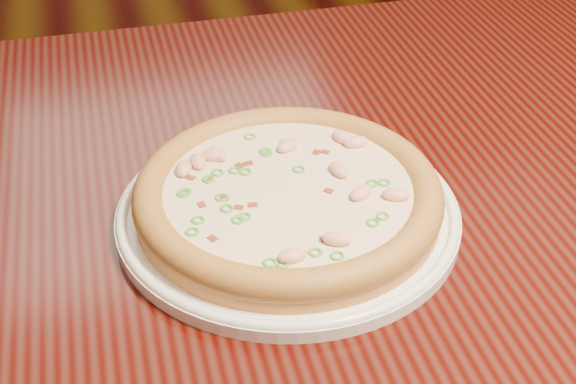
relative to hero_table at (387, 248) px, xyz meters
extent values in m
plane|color=black|center=(0.09, 0.74, -0.65)|extent=(9.00, 9.00, 0.00)
cube|color=black|center=(0.00, 0.00, 0.08)|extent=(1.20, 0.80, 0.04)
cylinder|color=white|center=(-0.12, -0.05, 0.10)|extent=(0.31, 0.31, 0.01)
torus|color=white|center=(-0.12, -0.05, 0.11)|extent=(0.30, 0.30, 0.01)
cylinder|color=#C08644|center=(-0.12, -0.05, 0.12)|extent=(0.27, 0.27, 0.02)
torus|color=#C07D3C|center=(-0.12, -0.05, 0.13)|extent=(0.27, 0.27, 0.03)
cylinder|color=beige|center=(-0.12, -0.05, 0.13)|extent=(0.22, 0.22, 0.00)
ellipsoid|color=#F2B29E|center=(-0.06, -0.08, 0.14)|extent=(0.03, 0.02, 0.01)
ellipsoid|color=#F2B29E|center=(-0.14, -0.14, 0.14)|extent=(0.02, 0.02, 0.01)
ellipsoid|color=#F2B29E|center=(-0.17, 0.01, 0.14)|extent=(0.03, 0.02, 0.01)
ellipsoid|color=#F2B29E|center=(-0.10, 0.01, 0.14)|extent=(0.03, 0.02, 0.01)
ellipsoid|color=#F2B29E|center=(-0.03, -0.09, 0.14)|extent=(0.03, 0.02, 0.01)
ellipsoid|color=#F2B29E|center=(-0.19, 0.01, 0.14)|extent=(0.02, 0.02, 0.01)
ellipsoid|color=#F2B29E|center=(-0.17, 0.01, 0.14)|extent=(0.02, 0.03, 0.01)
ellipsoid|color=#F2B29E|center=(-0.20, 0.00, 0.14)|extent=(0.02, 0.03, 0.01)
ellipsoid|color=#F2B29E|center=(-0.10, -0.13, 0.14)|extent=(0.03, 0.02, 0.01)
ellipsoid|color=#F2B29E|center=(-0.04, 0.00, 0.14)|extent=(0.02, 0.01, 0.01)
ellipsoid|color=#F2B29E|center=(-0.07, -0.04, 0.14)|extent=(0.02, 0.03, 0.01)
ellipsoid|color=#F2B29E|center=(-0.05, 0.01, 0.14)|extent=(0.02, 0.03, 0.01)
cube|color=maroon|center=(-0.07, 0.00, 0.13)|extent=(0.01, 0.01, 0.00)
cube|color=maroon|center=(-0.11, -0.13, 0.13)|extent=(0.01, 0.01, 0.00)
cube|color=maroon|center=(-0.20, -0.01, 0.13)|extent=(0.01, 0.01, 0.00)
cube|color=maroon|center=(-0.07, -0.04, 0.13)|extent=(0.01, 0.01, 0.00)
cube|color=maroon|center=(-0.16, -0.07, 0.13)|extent=(0.01, 0.01, 0.00)
cube|color=maroon|center=(-0.15, -0.01, 0.13)|extent=(0.01, 0.01, 0.00)
cube|color=maroon|center=(-0.09, -0.06, 0.13)|extent=(0.01, 0.01, 0.00)
cube|color=maroon|center=(-0.17, -0.07, 0.13)|extent=(0.01, 0.01, 0.00)
cube|color=maroon|center=(-0.19, -0.02, 0.13)|extent=(0.01, 0.01, 0.00)
cube|color=maroon|center=(-0.15, 0.00, 0.13)|extent=(0.01, 0.01, 0.00)
cube|color=maroon|center=(-0.18, -0.05, 0.13)|extent=(0.01, 0.01, 0.00)
cube|color=maroon|center=(-0.20, -0.06, 0.13)|extent=(0.01, 0.01, 0.00)
cube|color=maroon|center=(-0.08, 0.00, 0.13)|extent=(0.01, 0.01, 0.00)
cube|color=maroon|center=(-0.20, -0.10, 0.13)|extent=(0.01, 0.01, 0.00)
torus|color=#50A03C|center=(-0.18, -0.01, 0.13)|extent=(0.02, 0.02, 0.00)
torus|color=#50A03C|center=(-0.14, 0.04, 0.13)|extent=(0.01, 0.01, 0.00)
torus|color=#50A03C|center=(-0.10, -0.03, 0.13)|extent=(0.02, 0.02, 0.00)
torus|color=#50A03C|center=(-0.15, -0.02, 0.13)|extent=(0.01, 0.01, 0.00)
torus|color=#50A03C|center=(-0.20, -0.08, 0.13)|extent=(0.02, 0.02, 0.00)
torus|color=#50A03C|center=(-0.16, -0.14, 0.13)|extent=(0.02, 0.02, 0.00)
torus|color=#50A03C|center=(-0.16, -0.01, 0.13)|extent=(0.01, 0.01, 0.00)
torus|color=#50A03C|center=(-0.11, -0.15, 0.13)|extent=(0.02, 0.02, 0.00)
torus|color=#50A03C|center=(-0.19, -0.02, 0.13)|extent=(0.02, 0.02, 0.00)
torus|color=#50A03C|center=(-0.17, -0.08, 0.13)|extent=(0.01, 0.01, 0.00)
torus|color=#50A03C|center=(-0.13, 0.01, 0.13)|extent=(0.01, 0.01, 0.00)
torus|color=#50A03C|center=(-0.05, -0.06, 0.13)|extent=(0.01, 0.01, 0.00)
torus|color=#50A03C|center=(-0.21, -0.04, 0.13)|extent=(0.01, 0.01, 0.00)
torus|color=#50A03C|center=(-0.04, -0.06, 0.13)|extent=(0.02, 0.02, 0.00)
torus|color=#50A03C|center=(-0.17, -0.09, 0.13)|extent=(0.02, 0.02, 0.00)
torus|color=#50A03C|center=(-0.10, 0.02, 0.13)|extent=(0.02, 0.02, 0.00)
torus|color=#50A03C|center=(-0.12, -0.14, 0.13)|extent=(0.02, 0.02, 0.00)
torus|color=#50A03C|center=(-0.13, 0.01, 0.13)|extent=(0.01, 0.01, 0.00)
torus|color=#50A03C|center=(-0.06, -0.12, 0.13)|extent=(0.02, 0.02, 0.00)
torus|color=#50A03C|center=(-0.15, -0.15, 0.13)|extent=(0.02, 0.02, 0.00)
torus|color=#50A03C|center=(-0.18, -0.05, 0.13)|extent=(0.02, 0.02, 0.00)
torus|color=#50A03C|center=(-0.18, -0.07, 0.13)|extent=(0.01, 0.01, 0.00)
torus|color=#50A03C|center=(-0.21, -0.04, 0.13)|extent=(0.01, 0.01, 0.00)
torus|color=#50A03C|center=(-0.05, 0.01, 0.13)|extent=(0.01, 0.01, 0.00)
torus|color=#50A03C|center=(-0.05, -0.11, 0.13)|extent=(0.02, 0.02, 0.00)
torus|color=#50A03C|center=(-0.21, -0.09, 0.13)|extent=(0.02, 0.02, 0.00)
camera|label=1|loc=(-0.26, -0.60, 0.54)|focal=50.00mm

